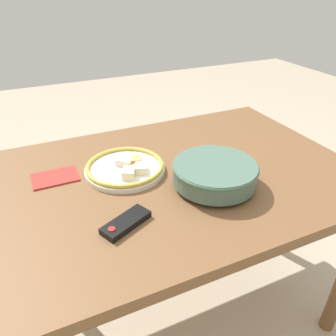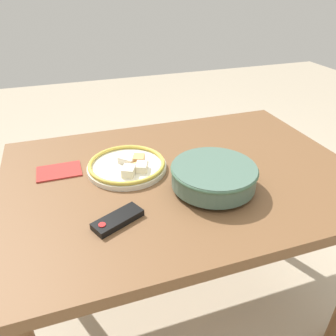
{
  "view_description": "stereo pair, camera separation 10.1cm",
  "coord_description": "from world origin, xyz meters",
  "views": [
    {
      "loc": [
        0.47,
        0.91,
        1.38
      ],
      "look_at": [
        0.06,
        0.02,
        0.8
      ],
      "focal_mm": 35.0,
      "sensor_mm": 36.0,
      "label": 1
    },
    {
      "loc": [
        0.37,
        0.95,
        1.38
      ],
      "look_at": [
        0.06,
        0.02,
        0.8
      ],
      "focal_mm": 35.0,
      "sensor_mm": 36.0,
      "label": 2
    }
  ],
  "objects": [
    {
      "name": "dining_table",
      "position": [
        0.0,
        0.0,
        0.67
      ],
      "size": [
        1.27,
        0.9,
        0.76
      ],
      "color": "brown",
      "rests_on": "ground_plane"
    },
    {
      "name": "noodle_bowl",
      "position": [
        -0.06,
        0.13,
        0.81
      ],
      "size": [
        0.29,
        0.29,
        0.08
      ],
      "color": "#4C6B5B",
      "rests_on": "dining_table"
    },
    {
      "name": "food_plate",
      "position": [
        0.18,
        -0.08,
        0.77
      ],
      "size": [
        0.29,
        0.29,
        0.05
      ],
      "color": "silver",
      "rests_on": "dining_table"
    },
    {
      "name": "tv_remote",
      "position": [
        0.28,
        0.2,
        0.77
      ],
      "size": [
        0.16,
        0.12,
        0.02
      ],
      "rotation": [
        0.0,
        0.0,
        5.15
      ],
      "color": "black",
      "rests_on": "dining_table"
    },
    {
      "name": "folded_napkin",
      "position": [
        0.43,
        -0.14,
        0.76
      ],
      "size": [
        0.16,
        0.11,
        0.01
      ],
      "color": "#B2332D",
      "rests_on": "dining_table"
    },
    {
      "name": "ground_plane",
      "position": [
        0.0,
        0.0,
        0.0
      ],
      "size": [
        8.0,
        8.0,
        0.0
      ],
      "primitive_type": "plane",
      "color": "#B7A88E"
    }
  ]
}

